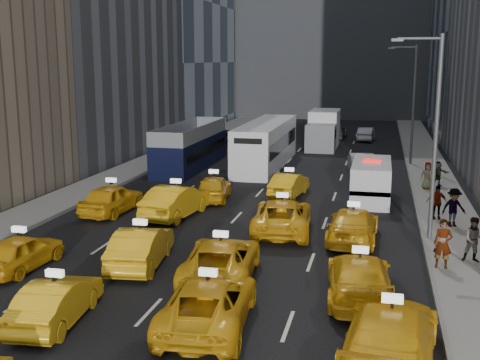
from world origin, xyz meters
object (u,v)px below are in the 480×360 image
object	(u,v)px
box_truck	(323,130)
pedestrian_0	(443,244)
nypd_van	(371,182)
double_decker	(191,146)
city_bus	(266,144)

from	to	relation	value
box_truck	pedestrian_0	world-z (taller)	box_truck
pedestrian_0	nypd_van	bearing A→B (deg)	113.96
box_truck	pedestrian_0	size ratio (longest dim) A/B	4.00
double_decker	pedestrian_0	distance (m)	25.09
city_bus	double_decker	bearing A→B (deg)	-152.20
nypd_van	pedestrian_0	bearing A→B (deg)	-82.93
nypd_van	city_bus	world-z (taller)	city_bus
nypd_van	city_bus	xyz separation A→B (m)	(-7.96, 9.75, 0.56)
double_decker	box_truck	xyz separation A→B (m)	(8.61, 12.48, 0.06)
nypd_van	pedestrian_0	xyz separation A→B (m)	(2.89, -11.43, 0.01)
city_bus	box_truck	distance (m)	11.01
double_decker	box_truck	bearing A→B (deg)	53.04
city_bus	pedestrian_0	size ratio (longest dim) A/B	6.93
nypd_van	box_truck	bearing A→B (deg)	95.82
nypd_van	double_decker	xyz separation A→B (m)	(-13.26, 7.77, 0.52)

